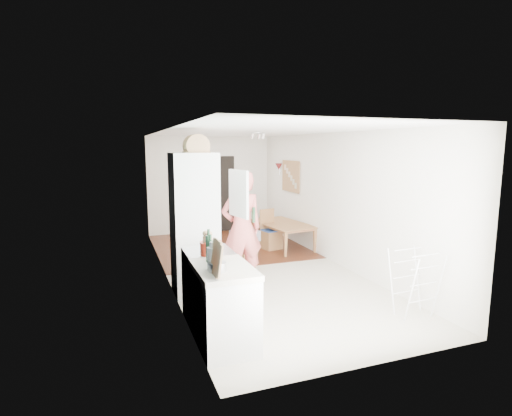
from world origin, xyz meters
TOP-DOWN VIEW (x-y plane):
  - room_shell at (0.00, 0.00)m, footprint 3.20×7.00m
  - floor at (0.00, 0.00)m, footprint 3.20×7.00m
  - wood_floor_overlay at (0.00, 1.85)m, footprint 3.20×3.30m
  - sage_wall_panel at (-1.59, -2.00)m, footprint 0.02×3.00m
  - tile_splashback at (-1.59, -2.55)m, footprint 0.02×1.90m
  - doorway_recess at (0.20, 3.48)m, footprint 0.90×0.04m
  - base_cabinet at (-1.30, -2.55)m, footprint 0.60×0.90m
  - worktop at (-1.30, -2.55)m, footprint 0.62×0.92m
  - range_cooker at (-1.30, -1.80)m, footprint 0.60×0.60m
  - cooker_top at (-1.30, -1.80)m, footprint 0.60×0.60m
  - fridge_housing at (-1.27, -0.78)m, footprint 0.66×0.66m
  - fridge_door at (-0.66, -1.08)m, footprint 0.14×0.56m
  - fridge_interior at (-0.96, -0.78)m, footprint 0.02×0.52m
  - pinboard at (1.58, 1.90)m, footprint 0.03×0.90m
  - pinboard_frame at (1.57, 1.90)m, footprint 0.00×0.94m
  - wall_sconce at (1.54, 2.55)m, footprint 0.18×0.18m
  - person at (-0.49, -0.71)m, footprint 0.83×0.56m
  - dining_table at (1.15, 1.31)m, footprint 0.93×1.45m
  - dining_chair at (0.82, 1.27)m, footprint 0.43×0.43m
  - stool at (-0.08, 0.38)m, footprint 0.46×0.46m
  - grey_drape at (-0.08, 0.39)m, footprint 0.55×0.55m
  - drying_rack at (1.28, -2.64)m, footprint 0.48×0.44m
  - bread_bin at (-1.24, -0.87)m, footprint 0.41×0.39m
  - red_casserole at (-1.31, -2.01)m, footprint 0.33×0.33m
  - steel_pan at (-1.41, -2.68)m, footprint 0.23×0.23m
  - held_bottle at (-0.35, -0.87)m, footprint 0.05×0.05m
  - bottle_a at (-1.41, -2.31)m, footprint 0.08×0.08m
  - bottle_b at (-1.42, -2.45)m, footprint 0.08×0.08m
  - bottle_c at (-1.45, -2.61)m, footprint 0.11×0.11m
  - pepper_mill_front at (-1.38, -2.02)m, footprint 0.08×0.08m
  - pepper_mill_back at (-1.35, -2.11)m, footprint 0.07×0.07m
  - chopping_boards at (-1.45, -2.82)m, footprint 0.05×0.27m

SIDE VIEW (x-z plane):
  - floor at x=0.00m, z-range -0.01..0.01m
  - wood_floor_overlay at x=0.00m, z-range 0.00..0.01m
  - stool at x=-0.08m, z-range 0.00..0.46m
  - dining_table at x=1.15m, z-range 0.00..0.48m
  - base_cabinet at x=-1.30m, z-range 0.00..0.86m
  - dining_chair at x=0.82m, z-range 0.00..0.88m
  - range_cooker at x=-1.30m, z-range 0.00..0.88m
  - drying_rack at x=1.28m, z-range 0.00..0.89m
  - grey_drape at x=-0.08m, z-range 0.46..0.65m
  - worktop at x=-1.30m, z-range 0.86..0.92m
  - cooker_top at x=-1.30m, z-range 0.88..0.92m
  - steel_pan at x=-1.41m, z-range 0.92..1.02m
  - doorway_recess at x=0.20m, z-range 0.00..2.00m
  - red_casserole at x=-1.31m, z-range 0.92..1.08m
  - pepper_mill_front at x=-1.38m, z-range 0.92..1.16m
  - pepper_mill_back at x=-1.35m, z-range 0.92..1.17m
  - bottle_c at x=-1.45m, z-range 0.92..1.17m
  - bottle_b at x=-1.42m, z-range 0.92..1.21m
  - bottle_a at x=-1.41m, z-range 0.92..1.23m
  - fridge_housing at x=-1.27m, z-range 0.00..2.15m
  - person at x=-0.49m, z-range 0.00..2.21m
  - chopping_boards at x=-1.45m, z-range 0.92..1.29m
  - tile_splashback at x=-1.59m, z-range 0.90..1.40m
  - held_bottle at x=-0.35m, z-range 1.06..1.30m
  - room_shell at x=0.00m, z-range 0.00..2.50m
  - fridge_door at x=-0.66m, z-range 1.20..1.90m
  - fridge_interior at x=-0.96m, z-range 1.22..1.88m
  - pinboard at x=1.58m, z-range 1.20..1.90m
  - pinboard_frame at x=1.57m, z-range 1.18..1.92m
  - wall_sconce at x=1.54m, z-range 1.67..1.83m
  - sage_wall_panel at x=-1.59m, z-range 1.20..2.50m
  - bread_bin at x=-1.24m, z-range 2.15..2.34m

